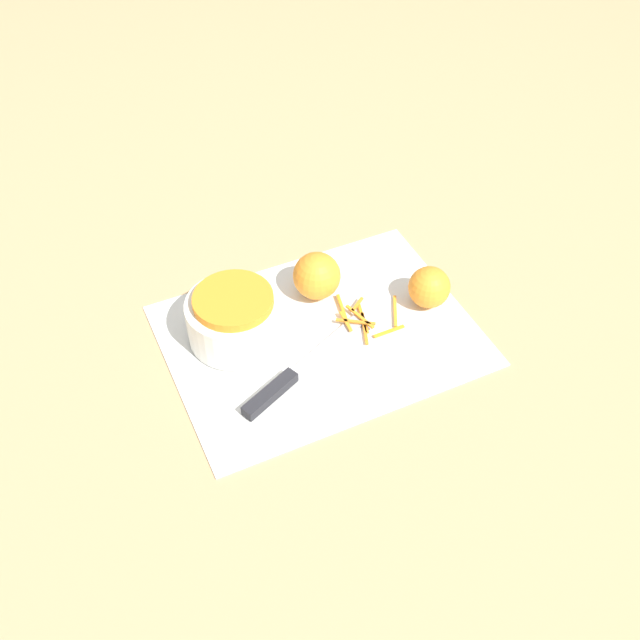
{
  "coord_description": "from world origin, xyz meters",
  "views": [
    {
      "loc": [
        -0.33,
        -0.72,
        0.86
      ],
      "look_at": [
        0.0,
        0.0,
        0.04
      ],
      "focal_mm": 42.0,
      "sensor_mm": 36.0,
      "label": 1
    }
  ],
  "objects": [
    {
      "name": "cutting_board",
      "position": [
        0.0,
        0.0,
        0.0
      ],
      "size": [
        0.47,
        0.35,
        0.01
      ],
      "color": "silver",
      "rests_on": "ground_plane"
    },
    {
      "name": "bowl_speckled",
      "position": [
        -0.12,
        0.05,
        0.05
      ],
      "size": [
        0.15,
        0.15,
        0.08
      ],
      "color": "silver",
      "rests_on": "cutting_board"
    },
    {
      "name": "orange_right",
      "position": [
        0.19,
        -0.01,
        0.04
      ],
      "size": [
        0.07,
        0.07,
        0.07
      ],
      "color": "orange",
      "rests_on": "cutting_board"
    },
    {
      "name": "knife",
      "position": [
        -0.09,
        -0.07,
        0.01
      ],
      "size": [
        0.25,
        0.13,
        0.02
      ],
      "rotation": [
        0.0,
        0.0,
        0.42
      ],
      "color": "#232328",
      "rests_on": "cutting_board"
    },
    {
      "name": "ground_plane",
      "position": [
        0.0,
        0.0,
        0.0
      ],
      "size": [
        4.0,
        4.0,
        0.0
      ],
      "primitive_type": "plane",
      "color": "tan"
    },
    {
      "name": "peel_pile",
      "position": [
        0.08,
        -0.0,
        0.01
      ],
      "size": [
        0.12,
        0.11,
        0.01
      ],
      "color": "orange",
      "rests_on": "cutting_board"
    },
    {
      "name": "orange_left",
      "position": [
        0.03,
        0.08,
        0.04
      ],
      "size": [
        0.08,
        0.08,
        0.08
      ],
      "color": "orange",
      "rests_on": "cutting_board"
    }
  ]
}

